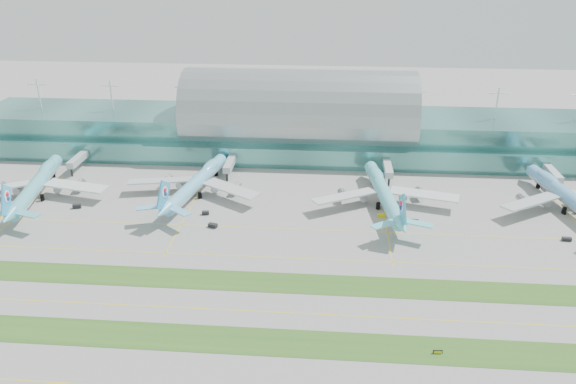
# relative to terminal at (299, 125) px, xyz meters

# --- Properties ---
(ground) EXTENTS (700.00, 700.00, 0.00)m
(ground) POSITION_rel_terminal_xyz_m (-0.01, -128.79, -14.23)
(ground) COLOR gray
(ground) RESTS_ON ground
(terminal) EXTENTS (340.00, 69.10, 36.00)m
(terminal) POSITION_rel_terminal_xyz_m (0.00, 0.00, 0.00)
(terminal) COLOR #3D7A75
(terminal) RESTS_ON ground
(grass_strip_near) EXTENTS (420.00, 12.00, 0.08)m
(grass_strip_near) POSITION_rel_terminal_xyz_m (-0.01, -156.79, -14.19)
(grass_strip_near) COLOR #2D591E
(grass_strip_near) RESTS_ON ground
(grass_strip_far) EXTENTS (420.00, 12.00, 0.08)m
(grass_strip_far) POSITION_rel_terminal_xyz_m (-0.01, -126.79, -14.19)
(grass_strip_far) COLOR #2D591E
(grass_strip_far) RESTS_ON ground
(taxiline_b) EXTENTS (420.00, 0.35, 0.01)m
(taxiline_b) POSITION_rel_terminal_xyz_m (-0.01, -142.79, -14.22)
(taxiline_b) COLOR yellow
(taxiline_b) RESTS_ON ground
(taxiline_c) EXTENTS (420.00, 0.35, 0.01)m
(taxiline_c) POSITION_rel_terminal_xyz_m (-0.01, -110.79, -14.22)
(taxiline_c) COLOR yellow
(taxiline_c) RESTS_ON ground
(taxiline_d) EXTENTS (420.00, 0.35, 0.01)m
(taxiline_d) POSITION_rel_terminal_xyz_m (-0.01, -88.79, -14.22)
(taxiline_d) COLOR yellow
(taxiline_d) RESTS_ON ground
(airliner_a) EXTENTS (63.29, 72.58, 20.04)m
(airliner_a) POSITION_rel_terminal_xyz_m (-110.64, -67.68, -8.04)
(airliner_a) COLOR #59B7C5
(airliner_a) RESTS_ON ground
(airliner_b) EXTENTS (61.15, 70.25, 19.44)m
(airliner_b) POSITION_rel_terminal_xyz_m (-41.50, -58.90, -8.23)
(airliner_b) COLOR #6AC1E9
(airliner_b) RESTS_ON ground
(airliner_c) EXTENTS (62.35, 71.30, 19.64)m
(airliner_c) POSITION_rel_terminal_xyz_m (39.81, -63.70, -8.17)
(airliner_c) COLOR #63CFDB
(airliner_c) RESTS_ON ground
(airliner_d) EXTENTS (62.06, 71.30, 19.73)m
(airliner_d) POSITION_rel_terminal_xyz_m (115.82, -62.20, -8.14)
(airliner_d) COLOR #66ADE2
(airliner_d) RESTS_ON ground
(gse_b) EXTENTS (3.72, 2.53, 1.68)m
(gse_b) POSITION_rel_terminal_xyz_m (-89.11, -77.36, -13.39)
(gse_b) COLOR black
(gse_b) RESTS_ON ground
(gse_c) EXTENTS (3.89, 2.81, 1.52)m
(gse_c) POSITION_rel_terminal_xyz_m (-28.47, -89.86, -13.47)
(gse_c) COLOR black
(gse_c) RESTS_ON ground
(gse_d) EXTENTS (3.00, 1.96, 1.46)m
(gse_d) POSITION_rel_terminal_xyz_m (-33.71, -79.05, -13.50)
(gse_d) COLOR black
(gse_d) RESTS_ON ground
(gse_e) EXTENTS (2.99, 1.89, 1.48)m
(gse_e) POSITION_rel_terminal_xyz_m (38.29, -75.78, -13.49)
(gse_e) COLOR #C9C40B
(gse_e) RESTS_ON ground
(gse_f) EXTENTS (3.37, 1.86, 1.42)m
(gse_f) POSITION_rel_terminal_xyz_m (51.18, -79.87, -13.52)
(gse_f) COLOR black
(gse_f) RESTS_ON ground
(gse_g) EXTENTS (3.39, 1.61, 1.38)m
(gse_g) POSITION_rel_terminal_xyz_m (106.56, -90.03, -13.54)
(gse_g) COLOR black
(gse_g) RESTS_ON ground
(taxiway_sign_east) EXTENTS (2.66, 0.48, 1.12)m
(taxiway_sign_east) POSITION_rel_terminal_xyz_m (47.81, -157.93, -13.67)
(taxiway_sign_east) COLOR black
(taxiway_sign_east) RESTS_ON ground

